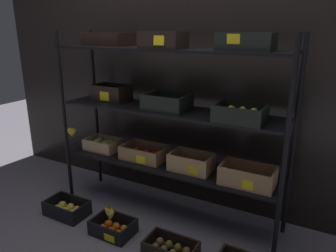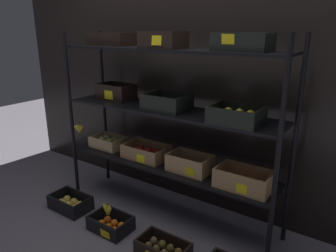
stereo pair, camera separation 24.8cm
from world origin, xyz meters
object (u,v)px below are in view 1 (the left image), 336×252
(banana_bunch_loose, at_px, (110,213))
(display_rack, at_px, (168,111))
(crate_ground_apple_gold, at_px, (67,209))
(crate_ground_kiwi, at_px, (171,250))
(crate_ground_tangerine, at_px, (113,228))

(banana_bunch_loose, bearing_deg, display_rack, 58.63)
(crate_ground_apple_gold, height_order, crate_ground_kiwi, crate_ground_apple_gold)
(display_rack, height_order, crate_ground_kiwi, display_rack)
(crate_ground_apple_gold, bearing_deg, display_rack, 28.86)
(crate_ground_kiwi, bearing_deg, crate_ground_tangerine, 179.56)
(crate_ground_apple_gold, height_order, banana_bunch_loose, banana_bunch_loose)
(crate_ground_apple_gold, xyz_separation_m, crate_ground_tangerine, (0.51, -0.02, -0.00))
(display_rack, height_order, crate_ground_apple_gold, display_rack)
(crate_ground_tangerine, distance_m, banana_bunch_loose, 0.13)
(crate_ground_apple_gold, bearing_deg, banana_bunch_loose, -2.81)
(display_rack, relative_size, banana_bunch_loose, 15.74)
(display_rack, xyz_separation_m, banana_bunch_loose, (-0.27, -0.44, -0.74))
(display_rack, bearing_deg, crate_ground_apple_gold, -151.14)
(crate_ground_tangerine, relative_size, banana_bunch_loose, 2.58)
(display_rack, bearing_deg, crate_ground_tangerine, -119.61)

